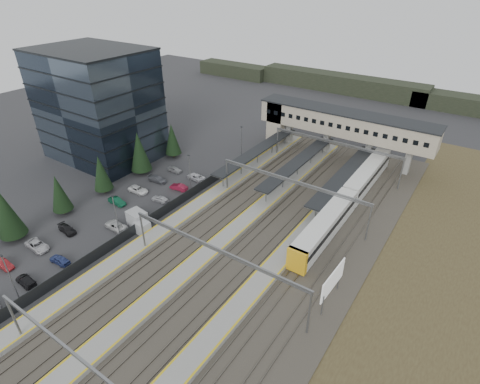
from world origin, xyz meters
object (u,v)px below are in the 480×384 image
Objects in this scene: relay_cabin_far at (143,228)px; train at (348,199)px; billboard at (333,281)px; relay_cabin_near at (137,219)px; office_building at (98,105)px; footbridge at (332,123)px.

train is at bearing 45.85° from relay_cabin_far.
billboard reaches higher than train.
relay_cabin_near is at bearing -176.27° from billboard.
office_building is 0.60× the size of footbridge.
footbridge is 47.67m from billboard.
train is 24.12m from billboard.
relay_cabin_near is 1.44× the size of relay_cabin_far.
relay_cabin_far is at bearing -174.14° from billboard.
office_building is 33.86m from relay_cabin_near.
relay_cabin_far is (2.41, -1.04, -0.30)m from relay_cabin_near.
office_building is at bearing 150.70° from relay_cabin_far.
office_building is 53.18m from footbridge.
office_building reaches higher than billboard.
relay_cabin_near is 0.09× the size of footbridge.
billboard is (62.32, -13.69, -8.43)m from office_building.
relay_cabin_far is 0.38× the size of billboard.
footbridge is at bearing 74.03° from relay_cabin_far.
relay_cabin_near is 49.04m from footbridge.
office_building is 57.68m from train.
relay_cabin_near is at bearing -109.04° from footbridge.
train is at bearing 9.66° from office_building.
billboard reaches higher than relay_cabin_far.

